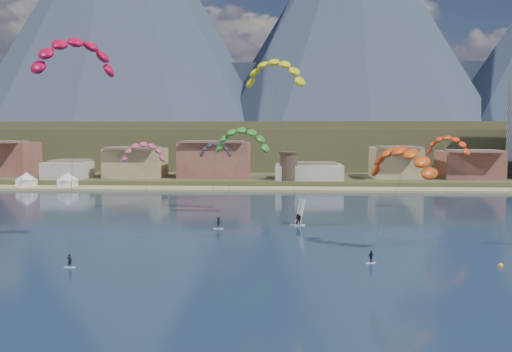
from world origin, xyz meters
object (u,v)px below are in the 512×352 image
Objects in this scene: watchtower at (288,166)px; kitesurfer_green at (242,137)px; windsurfer at (299,217)px; kitesurfer_yellow at (275,69)px; buoy at (501,265)px; kitesurfer_red at (74,51)px; kitesurfer_orange at (402,157)px.

watchtower is 59.06m from kitesurfer_green.
windsurfer is at bearing -42.00° from kitesurfer_green.
buoy is (29.44, -41.28, -28.63)m from kitesurfer_yellow.
windsurfer is (31.19, 24.74, -26.33)m from kitesurfer_red.
watchtower is 0.51× the size of kitesurfer_orange.
kitesurfer_yellow is at bearing 119.83° from kitesurfer_orange.
kitesurfer_orange is 0.81× the size of kitesurfer_green.
kitesurfer_green is at bearing 131.84° from buoy.
watchtower reaches higher than buoy.
windsurfer is at bearing 38.42° from kitesurfer_red.
kitesurfer_yellow is 6.83× the size of windsurfer.
kitesurfer_yellow reaches higher than kitesurfer_orange.
windsurfer is 7.68× the size of buoy.
buoy is at bearing -5.54° from kitesurfer_red.
kitesurfer_yellow is at bearing 53.36° from kitesurfer_red.
kitesurfer_orange is 3.57× the size of windsurfer.
kitesurfer_red is 41.89m from kitesurfer_green.
kitesurfer_green reaches higher than watchtower.
kitesurfer_yellow is at bearing 125.49° from buoy.
kitesurfer_green is at bearing 138.00° from windsurfer.
kitesurfer_red is 6.50× the size of windsurfer.
kitesurfer_red reaches higher than kitesurfer_orange.
kitesurfer_yellow reaches higher than kitesurfer_red.
kitesurfer_red is at bearing -107.65° from watchtower.
kitesurfer_yellow reaches higher than kitesurfer_green.
kitesurfer_red is 1.48× the size of kitesurfer_green.
kitesurfer_green is 33.81× the size of buoy.
kitesurfer_orange is at bearing -79.85° from watchtower.
kitesurfer_yellow is 58.22m from buoy.
kitesurfer_orange is (18.58, -32.40, -15.44)m from kitesurfer_yellow.
kitesurfer_green reaches higher than buoy.
kitesurfer_red is at bearing -126.64° from kitesurfer_yellow.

